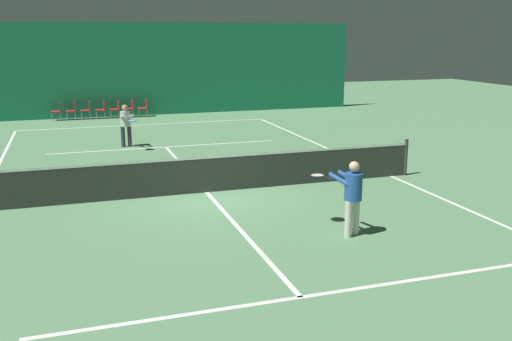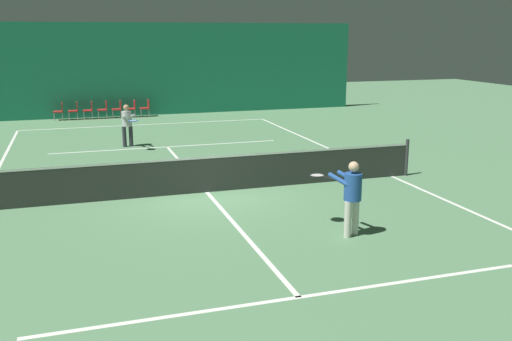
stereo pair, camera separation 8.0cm
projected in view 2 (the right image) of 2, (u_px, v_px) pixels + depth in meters
The scene contains 17 objects.
ground_plane at pixel (207, 192), 14.89m from camera, with size 60.00×60.00×0.00m, color #56845B.
backdrop_curtain at pixel (137, 70), 28.28m from camera, with size 23.00×0.12×4.56m.
court_line_baseline_far at pixel (148, 124), 25.90m from camera, with size 11.00×0.10×0.00m.
court_line_service_far at pixel (167, 147), 20.81m from camera, with size 8.25×0.10×0.00m.
court_line_service_near at pixel (299, 297), 8.97m from camera, with size 8.25×0.10×0.00m.
court_line_sideline_right at pixel (392, 176), 16.53m from camera, with size 0.10×23.80×0.00m.
court_line_centre at pixel (207, 192), 14.89m from camera, with size 0.10×12.80×0.00m.
tennis_net at pixel (207, 173), 14.77m from camera, with size 12.00×0.10×1.07m.
player_near at pixel (351, 193), 11.52m from camera, with size 0.86×1.33×1.56m.
player_far at pixel (127, 122), 20.65m from camera, with size 0.52×1.33×1.54m.
courtside_chair_0 at pixel (60, 110), 27.06m from camera, with size 0.44×0.44×0.84m.
courtside_chair_1 at pixel (75, 110), 27.26m from camera, with size 0.44×0.44×0.84m.
courtside_chair_2 at pixel (89, 109), 27.46m from camera, with size 0.44×0.44×0.84m.
courtside_chair_3 at pixel (104, 108), 27.66m from camera, with size 0.44×0.44×0.84m.
courtside_chair_4 at pixel (118, 108), 27.87m from camera, with size 0.44×0.44×0.84m.
courtside_chair_5 at pixel (132, 107), 28.07m from camera, with size 0.44×0.44×0.84m.
courtside_chair_6 at pixel (146, 107), 28.27m from camera, with size 0.44×0.44×0.84m.
Camera 2 is at (-3.17, -14.04, 4.05)m, focal length 40.00 mm.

